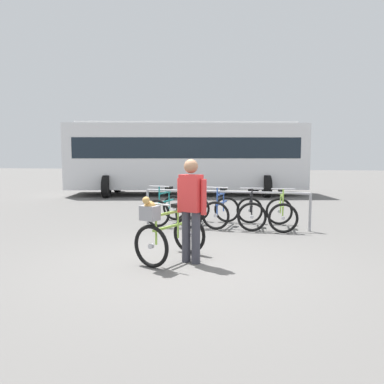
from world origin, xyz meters
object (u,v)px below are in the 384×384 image
racked_bike_blue (221,211)px  racked_bike_lime (281,213)px  person_with_featured_bike (191,206)px  racked_bike_teal (166,209)px  racked_bike_yellow (193,210)px  racked_bike_black (251,212)px  featured_bicycle (167,232)px  bus_distant (187,154)px

racked_bike_blue → racked_bike_lime: (1.40, -0.11, 0.00)m
racked_bike_lime → person_with_featured_bike: (-1.59, -3.10, 0.54)m
racked_bike_blue → racked_bike_lime: 1.40m
racked_bike_teal → racked_bike_yellow: size_ratio=1.07×
racked_bike_teal → racked_bike_blue: bearing=-4.3°
racked_bike_yellow → person_with_featured_bike: person_with_featured_bike is taller
racked_bike_yellow → racked_bike_black: size_ratio=1.02×
featured_bicycle → bus_distant: bus_distant is taller
racked_bike_teal → featured_bicycle: size_ratio=0.97×
racked_bike_black → bus_distant: bus_distant is taller
racked_bike_black → person_with_featured_bike: 3.32m
racked_bike_yellow → person_with_featured_bike: bearing=-81.2°
person_with_featured_bike → racked_bike_blue: bearing=86.5°
featured_bicycle → person_with_featured_bike: 0.58m
racked_bike_teal → featured_bicycle: featured_bicycle is taller
racked_bike_yellow → bus_distant: (-1.46, 7.11, 1.37)m
featured_bicycle → person_with_featured_bike: person_with_featured_bike is taller
racked_bike_teal → racked_bike_black: 2.10m
racked_bike_black → racked_bike_lime: same height
racked_bike_yellow → racked_bike_lime: 2.10m
racked_bike_teal → person_with_featured_bike: size_ratio=0.74×
bus_distant → racked_bike_blue: bearing=-73.2°
racked_bike_yellow → racked_bike_teal: bearing=175.7°
racked_bike_blue → bus_distant: bus_distant is taller
racked_bike_black → bus_distant: size_ratio=0.11×
racked_bike_black → bus_distant: bearing=111.6°
racked_bike_lime → racked_bike_yellow: bearing=175.7°
racked_bike_yellow → racked_bike_lime: same height
racked_bike_lime → person_with_featured_bike: bearing=-117.2°
racked_bike_teal → racked_bike_black: bearing=-4.3°
racked_bike_blue → racked_bike_teal: bearing=175.7°
bus_distant → racked_bike_yellow: bearing=-78.4°
racked_bike_teal → bus_distant: (-0.77, 7.06, 1.37)m
racked_bike_yellow → person_with_featured_bike: 3.34m
racked_bike_black → racked_bike_teal: bearing=175.7°
racked_bike_teal → racked_bike_black: same height
racked_bike_blue → bus_distant: size_ratio=0.12×
racked_bike_lime → racked_bike_blue: bearing=175.7°
racked_bike_black → racked_bike_lime: size_ratio=0.99×
racked_bike_blue → racked_bike_yellow: bearing=175.7°
racked_bike_yellow → racked_bike_lime: size_ratio=1.01×
racked_bike_teal → person_with_featured_bike: person_with_featured_bike is taller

